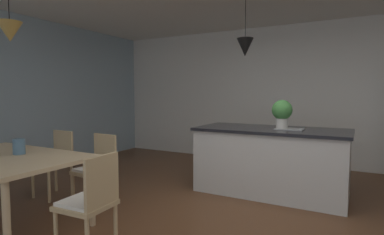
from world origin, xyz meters
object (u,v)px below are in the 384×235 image
at_px(potted_plant_on_island, 282,112).
at_px(vase_on_dining_table, 19,147).
at_px(chair_far_right, 97,167).
at_px(chair_kitchen_end, 91,201).
at_px(chair_far_left, 55,161).
at_px(dining_table, 4,162).
at_px(kitchen_island, 271,160).

distance_m(potted_plant_on_island, vase_on_dining_table, 3.18).
xyz_separation_m(chair_far_right, chair_kitchen_end, (0.84, -0.88, 0.00)).
xyz_separation_m(chair_far_right, potted_plant_on_island, (1.88, 1.51, 0.66)).
bearing_deg(vase_on_dining_table, chair_far_left, 120.59).
bearing_deg(chair_far_right, chair_far_left, 179.99).
relative_size(dining_table, kitchen_island, 0.85).
bearing_deg(kitchen_island, vase_on_dining_table, -132.07).
bearing_deg(chair_kitchen_end, potted_plant_on_island, 66.54).
bearing_deg(chair_far_left, chair_kitchen_end, -28.80).
relative_size(chair_far_right, vase_on_dining_table, 5.39).
distance_m(dining_table, chair_kitchen_end, 1.24).
bearing_deg(chair_far_right, kitchen_island, 41.00).
relative_size(chair_far_left, vase_on_dining_table, 5.39).
distance_m(chair_far_right, vase_on_dining_table, 0.90).
bearing_deg(chair_kitchen_end, chair_far_right, 133.42).
distance_m(kitchen_island, vase_on_dining_table, 3.09).
height_order(dining_table, kitchen_island, kitchen_island).
bearing_deg(kitchen_island, chair_far_right, -139.00).
height_order(chair_far_left, chair_kitchen_end, same).
height_order(chair_kitchen_end, potted_plant_on_island, potted_plant_on_island).
height_order(dining_table, chair_far_right, chair_far_right).
bearing_deg(chair_far_right, dining_table, -113.66).
bearing_deg(vase_on_dining_table, chair_kitchen_end, -5.78).
height_order(dining_table, chair_far_left, chair_far_left).
xyz_separation_m(chair_kitchen_end, kitchen_island, (0.90, 2.39, -0.01)).
xyz_separation_m(dining_table, chair_kitchen_end, (1.23, 0.00, -0.20)).
distance_m(chair_kitchen_end, potted_plant_on_island, 2.69).
height_order(chair_far_right, vase_on_dining_table, vase_on_dining_table).
relative_size(kitchen_island, vase_on_dining_table, 12.46).
bearing_deg(kitchen_island, potted_plant_on_island, 0.00).
distance_m(kitchen_island, potted_plant_on_island, 0.68).
bearing_deg(chair_kitchen_end, dining_table, -179.85).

